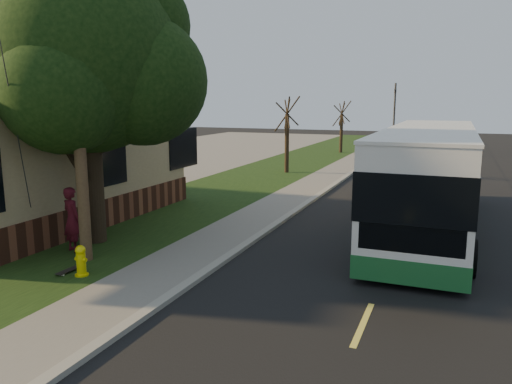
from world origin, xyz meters
TOP-DOWN VIEW (x-y plane):
  - ground at (0.00, 0.00)m, footprint 120.00×120.00m
  - road at (4.00, 10.00)m, footprint 8.00×80.00m
  - curb at (0.00, 10.00)m, footprint 0.25×80.00m
  - sidewalk at (-1.00, 10.00)m, footprint 2.00×80.00m
  - grass_verge at (-4.50, 10.00)m, footprint 5.00×80.00m
  - building_lot at (-14.50, 10.00)m, footprint 15.00×80.00m
  - fire_hydrant at (-2.60, 0.00)m, footprint 0.32×0.32m
  - utility_pole at (-3.31, 0.99)m, footprint 2.86×3.21m
  - leafy_tree at (-4.17, 2.65)m, footprint 6.30×6.00m
  - bare_tree_near at (-3.50, 18.00)m, footprint 1.38×1.21m
  - bare_tree_far at (-3.00, 30.00)m, footprint 1.38×1.21m
  - traffic_signal at (0.50, 34.00)m, footprint 0.18×0.22m
  - transit_bus at (4.63, 7.92)m, footprint 2.80×12.13m
  - skateboarder at (-4.13, 1.47)m, footprint 0.76×0.62m
  - skateboard_main at (-3.04, 0.07)m, footprint 0.20×0.73m
  - distant_car at (2.16, 29.71)m, footprint 1.78×4.38m

SIDE VIEW (x-z plane):
  - ground at x=0.00m, z-range 0.00..0.00m
  - road at x=4.00m, z-range 0.00..0.01m
  - building_lot at x=-14.50m, z-range 0.00..0.04m
  - grass_verge at x=-4.50m, z-range 0.00..0.07m
  - sidewalk at x=-1.00m, z-range 0.00..0.08m
  - curb at x=0.00m, z-range 0.00..0.12m
  - skateboard_main at x=-3.04m, z-range 0.09..0.16m
  - fire_hydrant at x=-2.60m, z-range 0.06..0.80m
  - distant_car at x=2.16m, z-range 0.00..1.49m
  - skateboarder at x=-4.13m, z-range 0.07..1.85m
  - transit_bus at x=4.63m, z-range 0.11..3.39m
  - bare_tree_far at x=-3.00m, z-range -0.01..4.02m
  - bare_tree_near at x=-3.50m, z-range 0.00..4.30m
  - traffic_signal at x=0.50m, z-range 0.41..5.91m
  - utility_pole at x=-3.31m, z-range 0.10..9.17m
  - leafy_tree at x=-4.17m, z-range 1.27..9.07m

